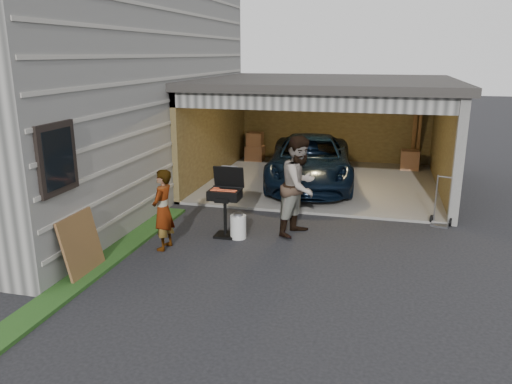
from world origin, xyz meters
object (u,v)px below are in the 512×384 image
(man, at_px, (300,186))
(propane_tank, at_px, (238,227))
(woman, at_px, (163,210))
(minivan, at_px, (310,163))
(bbq_grill, at_px, (225,197))
(hand_truck, at_px, (441,216))
(plywood_panel, at_px, (81,245))

(man, bearing_deg, propane_tank, 137.40)
(man, bearing_deg, woman, 142.97)
(minivan, height_order, propane_tank, minivan)
(woman, relative_size, bbq_grill, 1.11)
(man, distance_m, hand_truck, 3.22)
(bbq_grill, relative_size, plywood_panel, 1.32)
(propane_tank, distance_m, hand_truck, 4.37)
(woman, height_order, man, man)
(bbq_grill, height_order, hand_truck, bbq_grill)
(woman, relative_size, plywood_panel, 1.46)
(minivan, xyz_separation_m, plywood_panel, (-2.80, -6.59, -0.14))
(minivan, height_order, woman, woman)
(propane_tank, bearing_deg, minivan, 79.85)
(bbq_grill, bearing_deg, minivan, 76.11)
(woman, bearing_deg, bbq_grill, 137.89)
(propane_tank, xyz_separation_m, hand_truck, (3.98, 1.81, -0.03))
(woman, height_order, hand_truck, woman)
(woman, bearing_deg, plywood_panel, -29.14)
(man, relative_size, bbq_grill, 1.46)
(minivan, height_order, hand_truck, minivan)
(plywood_panel, bearing_deg, minivan, 67.02)
(bbq_grill, relative_size, propane_tank, 2.92)
(woman, bearing_deg, minivan, 161.18)
(man, height_order, hand_truck, man)
(bbq_grill, xyz_separation_m, plywood_panel, (-1.74, -2.33, -0.30))
(man, relative_size, hand_truck, 1.87)
(propane_tank, relative_size, plywood_panel, 0.45)
(minivan, bearing_deg, plywood_panel, -119.96)
(propane_tank, distance_m, plywood_panel, 3.04)
(bbq_grill, height_order, plywood_panel, bbq_grill)
(plywood_panel, xyz_separation_m, hand_truck, (6.00, 4.07, -0.31))
(propane_tank, bearing_deg, woman, -143.63)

